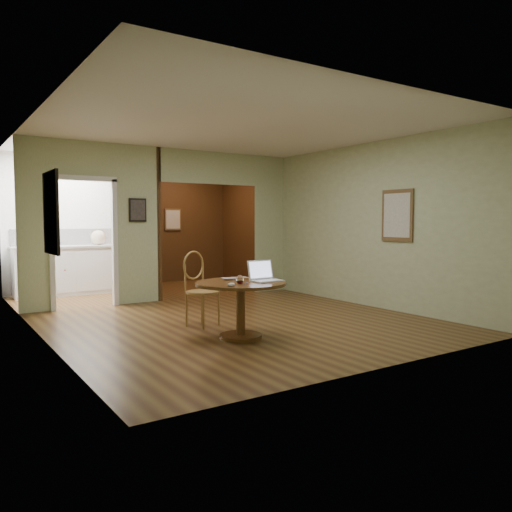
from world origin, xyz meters
TOP-DOWN VIEW (x-y plane):
  - floor at (0.00, 0.00)m, footprint 5.00×5.00m
  - room_shell at (-0.47, 3.10)m, footprint 5.20×7.50m
  - dining_table at (-0.49, -0.70)m, footprint 1.09×1.09m
  - chair at (-0.57, 0.24)m, footprint 0.55×0.55m
  - open_laptop at (-0.20, -0.77)m, footprint 0.36×0.31m
  - closed_laptop at (-0.41, -0.49)m, footprint 0.35×0.24m
  - mouse at (-0.80, -0.99)m, footprint 0.11×0.08m
  - wine_glass at (-0.59, -0.84)m, footprint 0.09×0.09m
  - pen at (-0.53, -0.88)m, footprint 0.11×0.10m
  - kitchen_cabinet at (-1.35, 4.20)m, footprint 2.06×0.60m
  - grocery_bag at (-0.79, 4.20)m, footprint 0.35×0.33m

SIDE VIEW (x-z plane):
  - floor at x=0.00m, z-range 0.00..0.00m
  - kitchen_cabinet at x=-1.35m, z-range 0.00..0.94m
  - dining_table at x=-0.49m, z-range 0.16..0.85m
  - chair at x=-0.57m, z-range 0.06..1.07m
  - pen at x=-0.53m, z-range 0.68..0.69m
  - closed_laptop at x=-0.41m, z-range 0.68..0.71m
  - mouse at x=-0.80m, z-range 0.68..0.72m
  - wine_glass at x=-0.59m, z-range 0.68..0.79m
  - open_laptop at x=-0.20m, z-range 0.62..0.87m
  - grocery_bag at x=-0.79m, z-range 0.94..1.23m
  - room_shell at x=-0.47m, z-range -1.21..3.79m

